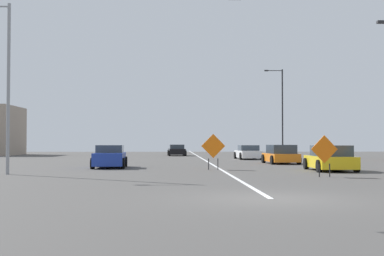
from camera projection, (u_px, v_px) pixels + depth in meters
name	position (u px, v px, depth m)	size (l,w,h in m)	color
ground	(271.00, 199.00, 13.54)	(142.27, 142.27, 0.00)	#4C4947
road_centre_stripe	(200.00, 157.00, 53.02)	(0.16, 79.04, 0.01)	white
street_lamp_mid_left	(281.00, 109.00, 57.88)	(2.14, 0.24, 9.92)	black
street_lamp_far_right	(5.00, 79.00, 24.11)	(2.27, 0.24, 8.17)	gray
construction_sign_left_shoulder	(324.00, 151.00, 22.34)	(1.23, 0.19, 1.84)	orange
construction_sign_left_lane	(213.00, 147.00, 28.38)	(1.36, 0.16, 2.00)	orange
car_black_distant	(177.00, 150.00, 58.71)	(2.22, 4.42, 1.29)	black
car_orange_passing	(281.00, 155.00, 36.31)	(2.23, 4.12, 1.36)	orange
car_yellow_mid	(330.00, 159.00, 27.15)	(2.27, 4.38, 1.36)	gold
car_white_approaching	(248.00, 153.00, 46.20)	(2.17, 4.64, 1.28)	white
car_blue_near	(110.00, 157.00, 30.35)	(2.07, 3.94, 1.36)	#1E389E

